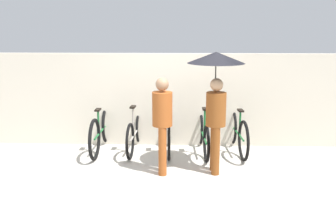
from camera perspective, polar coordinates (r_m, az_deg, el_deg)
ground_plane at (r=5.86m, az=-0.36°, el=-11.69°), size 30.00×30.00×0.00m
back_wall at (r=7.41m, az=0.25°, el=0.79°), size 10.61×0.12×1.84m
parked_bicycle_0 at (r=7.30m, az=-10.17°, el=-3.85°), size 0.44×1.82×1.07m
parked_bicycle_1 at (r=7.22m, az=-5.04°, el=-4.16°), size 0.44×1.69×0.98m
parked_bicycle_2 at (r=7.13m, az=0.13°, el=-4.29°), size 0.44×1.63×1.01m
parked_bicycle_3 at (r=7.12m, az=5.39°, el=-4.43°), size 0.44×1.71×1.06m
parked_bicycle_4 at (r=7.24m, az=10.54°, el=-4.07°), size 0.44×1.73×1.00m
pedestrian_leading at (r=5.93m, az=-0.87°, el=-2.11°), size 0.32×0.32×1.57m
pedestrian_center at (r=5.97m, az=7.32°, el=3.71°), size 0.92×0.92×1.95m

